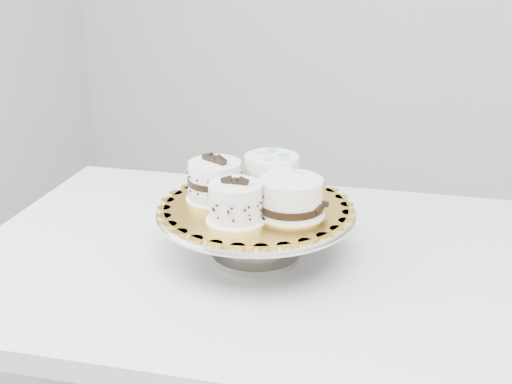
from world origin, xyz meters
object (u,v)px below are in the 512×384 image
at_px(cake_board, 256,207).
at_px(cake_dots, 272,174).
at_px(cake_banded, 215,182).
at_px(cake_swirl, 235,203).
at_px(cake_ribbon, 291,197).
at_px(cake_stand, 256,224).
at_px(table, 274,288).

height_order(cake_board, cake_dots, cake_dots).
distance_m(cake_banded, cake_dots, 0.11).
xyz_separation_m(cake_board, cake_banded, (-0.09, 0.00, 0.04)).
bearing_deg(cake_swirl, cake_ribbon, 32.43).
relative_size(cake_banded, cake_ribbon, 0.95).
distance_m(cake_stand, cake_board, 0.04).
distance_m(cake_board, cake_banded, 0.10).
relative_size(table, cake_ribbon, 9.68).
relative_size(cake_board, cake_banded, 2.66).
bearing_deg(cake_ribbon, table, 154.81).
xyz_separation_m(table, cake_dots, (-0.03, 0.05, 0.22)).
bearing_deg(cake_swirl, table, 61.30).
distance_m(cake_swirl, cake_ribbon, 0.11).
bearing_deg(cake_stand, cake_board, 7.13).
bearing_deg(table, cake_dots, 108.58).
relative_size(cake_swirl, cake_banded, 0.82).
relative_size(table, cake_banded, 10.17).
xyz_separation_m(cake_stand, cake_board, (0.00, 0.00, 0.04)).
height_order(cake_banded, cake_dots, cake_banded).
bearing_deg(cake_board, cake_stand, -172.87).
bearing_deg(cake_banded, cake_dots, 57.36).
bearing_deg(cake_banded, cake_swirl, -24.18).
relative_size(cake_stand, cake_board, 1.09).
bearing_deg(cake_swirl, cake_stand, 76.44).
distance_m(cake_board, cake_dots, 0.08).
bearing_deg(cake_board, table, 36.63).
relative_size(table, cake_stand, 3.51).
relative_size(cake_board, cake_swirl, 3.25).
bearing_deg(cake_ribbon, cake_stand, -176.71).
bearing_deg(cake_ribbon, cake_swirl, -130.55).
height_order(cake_stand, cake_dots, cake_dots).
bearing_deg(cake_swirl, cake_dots, 78.08).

